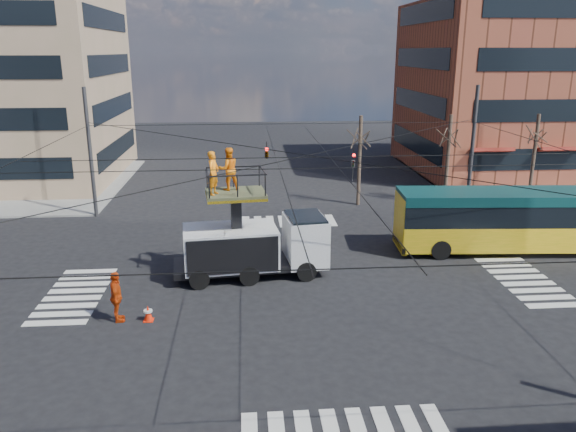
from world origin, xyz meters
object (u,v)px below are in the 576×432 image
(utility_truck, at_px, (254,234))
(flagger, at_px, (432,238))
(worker_ground, at_px, (116,297))
(traffic_cone, at_px, (148,313))
(city_bus, at_px, (522,219))

(utility_truck, bearing_deg, flagger, 5.98)
(utility_truck, bearing_deg, worker_ground, -147.41)
(utility_truck, xyz_separation_m, traffic_cone, (-4.20, -4.36, -1.68))
(worker_ground, bearing_deg, flagger, -77.70)
(traffic_cone, bearing_deg, flagger, 25.47)
(traffic_cone, bearing_deg, city_bus, 19.94)
(city_bus, xyz_separation_m, flagger, (-4.79, -0.23, -0.81))
(worker_ground, bearing_deg, traffic_cone, -104.00)
(flagger, bearing_deg, traffic_cone, -98.38)
(traffic_cone, relative_size, worker_ground, 0.31)
(utility_truck, distance_m, city_bus, 14.01)
(city_bus, relative_size, traffic_cone, 20.34)
(city_bus, bearing_deg, worker_ground, -157.68)
(flagger, bearing_deg, utility_truck, -111.68)
(worker_ground, height_order, flagger, worker_ground)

